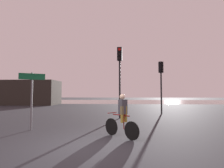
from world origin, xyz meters
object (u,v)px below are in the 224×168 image
object	(u,v)px
distant_building	(29,93)
traffic_light_far_right	(161,77)
direction_sign_post	(32,92)
traffic_light_center	(120,69)
cyclist	(122,116)

from	to	relation	value
distant_building	traffic_light_far_right	bearing A→B (deg)	-31.57
distant_building	direction_sign_post	world-z (taller)	distant_building
traffic_light_center	traffic_light_far_right	bearing A→B (deg)	-133.32
distant_building	cyclist	world-z (taller)	distant_building
cyclist	traffic_light_far_right	bearing A→B (deg)	20.91
traffic_light_far_right	traffic_light_center	bearing A→B (deg)	6.71
traffic_light_center	cyclist	xyz separation A→B (m)	(0.14, -5.05, -2.46)
distant_building	cyclist	bearing A→B (deg)	-53.17
distant_building	traffic_light_center	bearing A→B (deg)	-44.10
distant_building	traffic_light_far_right	xyz separation A→B (m)	(16.64, -10.22, 1.21)
distant_building	traffic_light_center	world-z (taller)	traffic_light_center
traffic_light_far_right	traffic_light_center	world-z (taller)	traffic_light_center
traffic_light_center	direction_sign_post	bearing A→B (deg)	52.89
distant_building	cyclist	size ratio (longest dim) A/B	5.15
traffic_light_far_right	cyclist	world-z (taller)	traffic_light_far_right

